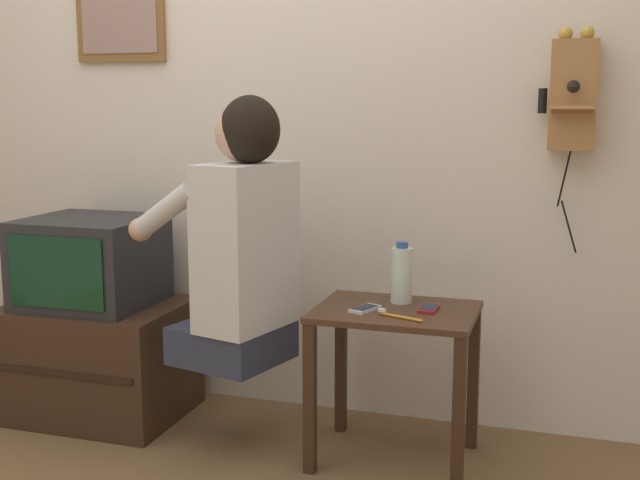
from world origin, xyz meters
TOP-DOWN VIEW (x-y plane):
  - wall_back at (0.00, 1.21)m, footprint 6.80×0.05m
  - side_table at (0.52, 0.78)m, footprint 0.57×0.44m
  - person at (-0.04, 0.69)m, footprint 0.59×0.50m
  - tv_stand at (-0.74, 0.84)m, footprint 0.70×0.54m
  - television at (-0.76, 0.83)m, footprint 0.50×0.47m
  - wall_phone_antique at (1.08, 1.13)m, footprint 0.20×0.18m
  - framed_picture at (-0.79, 1.17)m, footprint 0.42×0.03m
  - cell_phone_held at (0.42, 0.72)m, footprint 0.10×0.14m
  - cell_phone_spare at (0.63, 0.80)m, footprint 0.06×0.13m
  - water_bottle at (0.52, 0.88)m, footprint 0.08×0.08m
  - toothbrush at (0.55, 0.66)m, footprint 0.17×0.07m

SIDE VIEW (x-z plane):
  - tv_stand at x=-0.74m, z-range 0.00..0.47m
  - side_table at x=0.52m, z-range 0.16..0.73m
  - cell_phone_held at x=0.42m, z-range 0.57..0.58m
  - cell_phone_spare at x=0.63m, z-range 0.57..0.58m
  - toothbrush at x=0.55m, z-range 0.56..0.58m
  - television at x=-0.76m, z-range 0.47..0.83m
  - water_bottle at x=0.52m, z-range 0.56..0.78m
  - person at x=-0.04m, z-range 0.31..1.29m
  - wall_back at x=0.00m, z-range 0.00..2.55m
  - wall_phone_antique at x=1.08m, z-range 0.91..1.73m
  - framed_picture at x=-0.79m, z-range 1.46..1.97m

